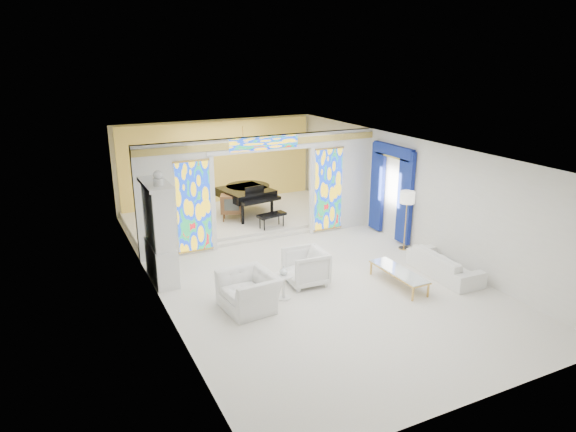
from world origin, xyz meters
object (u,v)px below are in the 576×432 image
armchair_right (306,267)px  grand_piano (248,192)px  armchair_left (249,291)px  tv_console (232,204)px  china_cabinet (160,233)px  coffee_table (399,272)px  sofa (445,264)px

armchair_right → grand_piano: (0.59, 5.08, 0.49)m
armchair_left → tv_console: bearing=157.5°
china_cabinet → armchair_right: china_cabinet is taller
china_cabinet → armchair_right: 3.47m
china_cabinet → tv_console: china_cabinet is taller
armchair_right → coffee_table: bearing=64.8°
grand_piano → tv_console: grand_piano is taller
china_cabinet → armchair_left: china_cabinet is taller
china_cabinet → coffee_table: size_ratio=1.63×
armchair_left → grand_piano: (2.22, 5.64, 0.52)m
armchair_right → grand_piano: size_ratio=0.32×
coffee_table → grand_piano: 6.28m
armchair_right → tv_console: (-0.08, 4.70, 0.29)m
armchair_right → grand_piano: grand_piano is taller
grand_piano → armchair_left: bearing=-121.5°
armchair_right → coffee_table: size_ratio=0.55×
armchair_right → grand_piano: bearing=177.0°
grand_piano → tv_console: (-0.67, -0.38, -0.20)m
armchair_left → tv_console: (1.55, 5.26, 0.32)m
armchair_left → sofa: size_ratio=0.59×
armchair_left → tv_console: size_ratio=1.43×
china_cabinet → armchair_left: 2.70m
armchair_left → armchair_right: armchair_right is taller
armchair_right → tv_console: 4.71m
china_cabinet → tv_console: size_ratio=3.29×
tv_console → coffee_table: bearing=-47.1°
armchair_right → coffee_table: 2.15m
armchair_left → tv_console: tv_console is taller
armchair_right → sofa: (3.22, -1.07, -0.12)m
sofa → coffee_table: 1.34m
tv_console → grand_piano: bearing=53.9°
armchair_left → coffee_table: (3.51, -0.47, -0.04)m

